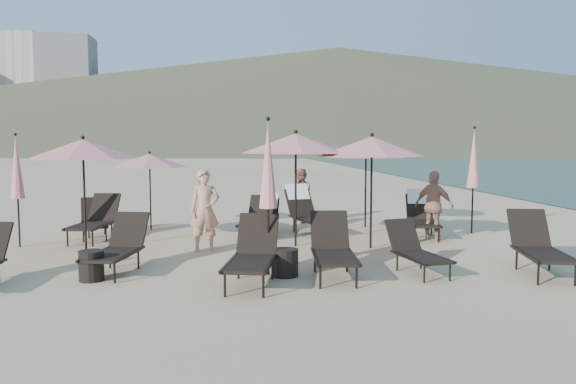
{
  "coord_description": "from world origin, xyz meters",
  "views": [
    {
      "loc": [
        -1.51,
        -9.39,
        2.22
      ],
      "look_at": [
        -0.12,
        3.5,
        1.1
      ],
      "focal_mm": 35.0,
      "sensor_mm": 36.0,
      "label": 1
    }
  ],
  "objects": [
    {
      "name": "ground",
      "position": [
        0.0,
        0.0,
        0.0
      ],
      "size": [
        800.0,
        800.0,
        0.0
      ],
      "primitive_type": "plane",
      "color": "#D6BA8C",
      "rests_on": "ground"
    },
    {
      "name": "volcanic_headland",
      "position": [
        71.37,
        302.62,
        26.49
      ],
      "size": [
        690.0,
        690.0,
        55.0
      ],
      "color": "brown",
      "rests_on": "ground"
    },
    {
      "name": "hotel_skyline",
      "position": [
        -93.62,
        271.21,
        24.18
      ],
      "size": [
        109.0,
        82.0,
        55.0
      ],
      "color": "beige",
      "rests_on": "ground"
    },
    {
      "name": "lounger_1",
      "position": [
        -3.41,
        0.47,
        0.45
      ],
      "size": [
        0.97,
        1.77,
        0.96
      ],
      "rotation": [
        0.0,
        0.0,
        -0.21
      ],
      "color": "black",
      "rests_on": "ground"
    },
    {
      "name": "lounger_2",
      "position": [
        -1.12,
        -0.58,
        0.48
      ],
      "size": [
        1.02,
        1.89,
        1.03
      ],
      "rotation": [
        0.0,
        0.0,
        -0.2
      ],
      "color": "black",
      "rests_on": "ground"
    },
    {
      "name": "lounger_3",
      "position": [
        0.23,
        -0.24,
        0.48
      ],
      "size": [
        0.81,
        1.82,
        1.02
      ],
      "rotation": [
        0.0,
        0.0,
        -0.08
      ],
      "color": "black",
      "rests_on": "ground"
    },
    {
      "name": "lounger_4",
      "position": [
        1.7,
        -0.15,
        0.4
      ],
      "size": [
        0.82,
        1.56,
        0.85
      ],
      "rotation": [
        0.0,
        0.0,
        0.18
      ],
      "color": "black",
      "rests_on": "ground"
    },
    {
      "name": "lounger_5",
      "position": [
        3.78,
        -0.43,
        0.48
      ],
      "size": [
        1.03,
        1.89,
        1.03
      ],
      "rotation": [
        0.0,
        0.0,
        -0.21
      ],
      "color": "black",
      "rests_on": "ground"
    },
    {
      "name": "lounger_6",
      "position": [
        -4.69,
        4.3,
        0.42
      ],
      "size": [
        0.94,
        1.65,
        0.89
      ],
      "rotation": [
        0.0,
        0.0,
        0.24
      ],
      "color": "black",
      "rests_on": "ground"
    },
    {
      "name": "lounger_7",
      "position": [
        -4.55,
        3.82,
        0.48
      ],
      "size": [
        0.97,
        1.86,
        1.02
      ],
      "rotation": [
        0.0,
        0.0,
        -0.17
      ],
      "color": "black",
      "rests_on": "ground"
    },
    {
      "name": "lounger_8",
      "position": [
        -0.82,
        4.01,
        0.44
      ],
      "size": [
        1.02,
        1.73,
        0.93
      ],
      "rotation": [
        0.0,
        0.0,
        -0.27
      ],
      "color": "black",
      "rests_on": "ground"
    },
    {
      "name": "lounger_9",
      "position": [
        -0.57,
        4.43,
        0.45
      ],
      "size": [
        0.86,
        1.59,
        0.94
      ],
      "rotation": [
        0.0,
        0.0,
        -0.22
      ],
      "color": "black",
      "rests_on": "ground"
    },
    {
      "name": "lounger_10",
      "position": [
        0.46,
        4.4,
        0.56
      ],
      "size": [
        1.14,
        1.99,
        1.17
      ],
      "rotation": [
        0.0,
        0.0,
        0.27
      ],
      "color": "black",
      "rests_on": "ground"
    },
    {
      "name": "lounger_11",
      "position": [
        3.13,
        3.59,
        0.52
      ],
      "size": [
        0.96,
        1.83,
        1.09
      ],
      "rotation": [
        0.0,
        0.0,
        -0.2
      ],
      "color": "black",
      "rests_on": "ground"
    },
    {
      "name": "umbrella_open_0",
      "position": [
        -4.48,
        2.61,
        2.11
      ],
      "size": [
        2.22,
        2.22,
        2.39
      ],
      "color": "black",
      "rests_on": "ground"
    },
    {
      "name": "umbrella_open_1",
      "position": [
        -0.05,
        2.56,
        2.22
      ],
      "size": [
        2.34,
        2.34,
        2.52
      ],
      "color": "black",
      "rests_on": "ground"
    },
    {
      "name": "umbrella_open_2",
      "position": [
        1.51,
        2.17,
        2.16
      ],
      "size": [
        2.27,
        2.27,
        2.45
      ],
      "color": "black",
      "rests_on": "ground"
    },
    {
      "name": "umbrella_open_3",
      "position": [
        -3.5,
        5.29,
        1.79
      ],
      "size": [
        1.88,
        1.88,
        2.03
      ],
      "color": "black",
      "rests_on": "ground"
    },
    {
      "name": "umbrella_open_4",
      "position": [
        2.12,
        5.11,
        2.05
      ],
      "size": [
        2.16,
        2.16,
        2.32
      ],
      "color": "black",
      "rests_on": "ground"
    },
    {
      "name": "umbrella_closed_0",
      "position": [
        -0.84,
        -0.06,
        1.86
      ],
      "size": [
        0.31,
        0.31,
        2.67
      ],
      "color": "black",
      "rests_on": "ground"
    },
    {
      "name": "umbrella_closed_1",
      "position": [
        4.51,
        3.83,
        1.85
      ],
      "size": [
        0.31,
        0.31,
        2.65
      ],
      "color": "black",
      "rests_on": "ground"
    },
    {
      "name": "umbrella_closed_2",
      "position": [
        -5.98,
        3.11,
        1.7
      ],
      "size": [
        0.29,
        0.29,
        2.45
      ],
      "color": "black",
      "rests_on": "ground"
    },
    {
      "name": "side_table_0",
      "position": [
        -3.72,
        -0.14,
        0.25
      ],
      "size": [
        0.4,
        0.4,
        0.49
      ],
      "primitive_type": "cylinder",
      "color": "black",
      "rests_on": "ground"
    },
    {
      "name": "side_table_1",
      "position": [
        -0.56,
        -0.18,
        0.23
      ],
      "size": [
        0.44,
        0.44,
        0.46
      ],
      "primitive_type": "cylinder",
      "color": "black",
      "rests_on": "ground"
    },
    {
      "name": "beachgoer_a",
      "position": [
        -1.99,
        2.26,
        0.84
      ],
      "size": [
        0.67,
        0.49,
        1.69
      ],
      "primitive_type": "imported",
      "rotation": [
        0.0,
        0.0,
        0.15
      ],
      "color": "tan",
      "rests_on": "ground"
    },
    {
      "name": "beachgoer_b",
      "position": [
        0.52,
        6.12,
        0.76
      ],
      "size": [
        0.66,
        0.8,
        1.53
      ],
      "primitive_type": "imported",
      "rotation": [
        0.0,
        0.0,
        -1.46
      ],
      "color": "#97614E",
      "rests_on": "ground"
    },
    {
      "name": "beachgoer_c",
      "position": [
        3.19,
        2.94,
        0.8
      ],
      "size": [
        0.92,
        0.96,
        1.6
      ],
      "primitive_type": "imported",
      "rotation": [
        0.0,
        0.0,
        2.3
      ],
      "color": "tan",
      "rests_on": "ground"
    }
  ]
}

